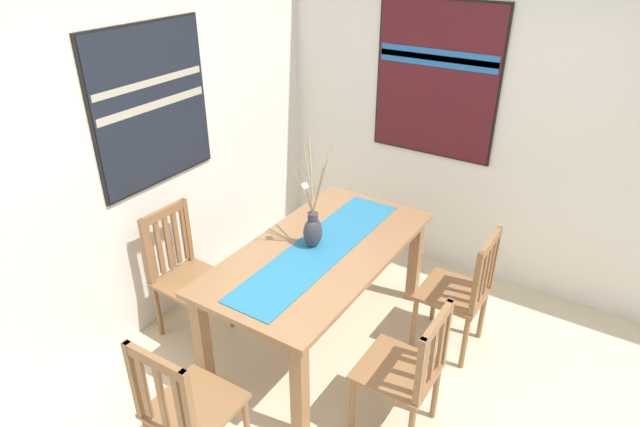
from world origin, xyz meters
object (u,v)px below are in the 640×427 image
(chair_1, at_px, (186,408))
(painting_on_side_wall, at_px, (436,80))
(painting_on_back_wall, at_px, (151,106))
(chair_0, at_px, (462,290))
(chair_2, at_px, (406,370))
(centerpiece_vase, at_px, (313,227))
(dining_table, at_px, (320,263))
(chair_3, at_px, (184,271))

(chair_1, relative_size, painting_on_side_wall, 0.78)
(chair_1, relative_size, painting_on_back_wall, 0.88)
(chair_0, relative_size, chair_2, 1.04)
(chair_2, xyz_separation_m, painting_on_side_wall, (1.83, 0.68, 1.12))
(centerpiece_vase, bearing_deg, dining_table, -96.44)
(chair_3, bearing_deg, chair_0, -63.39)
(chair_2, distance_m, painting_on_back_wall, 2.28)
(chair_1, distance_m, painting_on_side_wall, 2.90)
(chair_0, relative_size, chair_3, 0.97)
(painting_on_back_wall, bearing_deg, chair_2, -94.68)
(chair_2, bearing_deg, chair_3, 90.12)
(chair_0, height_order, painting_on_back_wall, painting_on_back_wall)
(chair_2, relative_size, chair_3, 0.93)
(painting_on_back_wall, bearing_deg, dining_table, -77.32)
(painting_on_back_wall, height_order, painting_on_side_wall, painting_on_side_wall)
(chair_0, bearing_deg, painting_on_back_wall, 109.26)
(painting_on_side_wall, bearing_deg, chair_0, -144.59)
(chair_1, distance_m, chair_3, 1.22)
(dining_table, height_order, chair_1, chair_1)
(chair_3, distance_m, painting_on_side_wall, 2.36)
(chair_2, height_order, chair_3, chair_3)
(chair_3, xyz_separation_m, painting_on_back_wall, (0.16, 0.27, 1.10))
(chair_0, xyz_separation_m, painting_on_back_wall, (-0.69, 1.98, 1.11))
(chair_0, distance_m, chair_3, 1.92)
(centerpiece_vase, height_order, painting_on_side_wall, painting_on_side_wall)
(painting_on_back_wall, bearing_deg, painting_on_side_wall, -37.83)
(dining_table, bearing_deg, chair_2, -116.56)
(centerpiece_vase, xyz_separation_m, chair_0, (0.43, -0.91, -0.41))
(centerpiece_vase, xyz_separation_m, chair_1, (-1.28, -0.07, -0.42))
(centerpiece_vase, height_order, chair_3, centerpiece_vase)
(dining_table, bearing_deg, painting_on_side_wall, -6.29)
(centerpiece_vase, relative_size, chair_0, 0.78)
(chair_0, xyz_separation_m, painting_on_side_wall, (0.97, 0.69, 1.10))
(dining_table, bearing_deg, chair_1, -179.66)
(centerpiece_vase, height_order, chair_1, centerpiece_vase)
(centerpiece_vase, relative_size, painting_on_side_wall, 0.60)
(chair_0, height_order, painting_on_side_wall, painting_on_side_wall)
(painting_on_side_wall, bearing_deg, chair_3, 150.83)
(chair_1, height_order, chair_3, chair_3)
(dining_table, xyz_separation_m, chair_2, (-0.42, -0.84, -0.18))
(dining_table, distance_m, chair_2, 0.95)
(chair_2, relative_size, painting_on_side_wall, 0.74)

